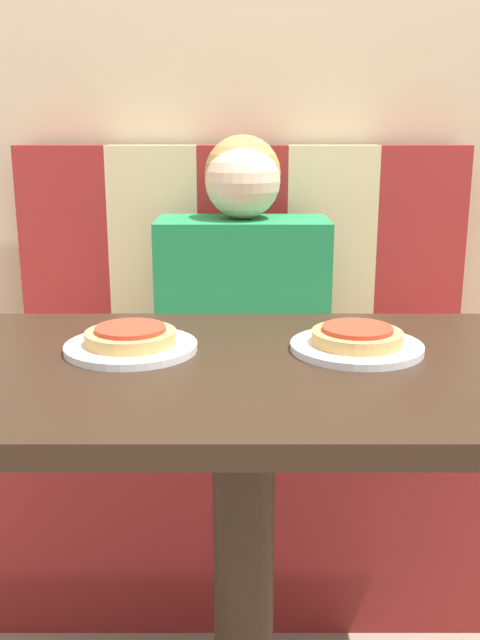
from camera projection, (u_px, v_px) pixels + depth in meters
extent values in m
cube|color=#C6B28E|center=(239.00, 58.00, 1.83)|extent=(7.00, 0.05, 2.60)
cube|color=maroon|center=(239.00, 486.00, 1.82)|extent=(1.15, 0.50, 0.48)
cube|color=maroon|center=(65.00, 262.00, 1.88)|extent=(0.23, 0.08, 0.60)
cube|color=beige|center=(152.00, 262.00, 1.88)|extent=(0.23, 0.08, 0.60)
cube|color=maroon|center=(239.00, 262.00, 1.88)|extent=(0.23, 0.08, 0.60)
cube|color=beige|center=(326.00, 262.00, 1.88)|extent=(0.23, 0.08, 0.60)
cube|color=maroon|center=(413.00, 262.00, 1.88)|extent=(0.23, 0.08, 0.60)
cube|color=black|center=(241.00, 373.00, 1.09)|extent=(1.00, 0.59, 0.03)
cylinder|color=black|center=(241.00, 593.00, 1.19)|extent=(0.10, 0.10, 0.74)
cube|color=#1E8447|center=(239.00, 311.00, 1.70)|extent=(0.40, 0.20, 0.44)
sphere|color=beige|center=(239.00, 181.00, 1.62)|extent=(0.17, 0.17, 0.17)
sphere|color=#AD8447|center=(239.00, 174.00, 1.63)|extent=(0.18, 0.18, 0.18)
cylinder|color=white|center=(128.00, 347.00, 1.14)|extent=(0.21, 0.21, 0.01)
cylinder|color=white|center=(353.00, 347.00, 1.14)|extent=(0.21, 0.21, 0.01)
cylinder|color=tan|center=(127.00, 337.00, 1.13)|extent=(0.14, 0.14, 0.02)
cylinder|color=#B73823|center=(127.00, 329.00, 1.13)|extent=(0.11, 0.11, 0.01)
cylinder|color=tan|center=(354.00, 337.00, 1.13)|extent=(0.14, 0.14, 0.02)
cylinder|color=#B73823|center=(354.00, 329.00, 1.13)|extent=(0.11, 0.11, 0.01)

